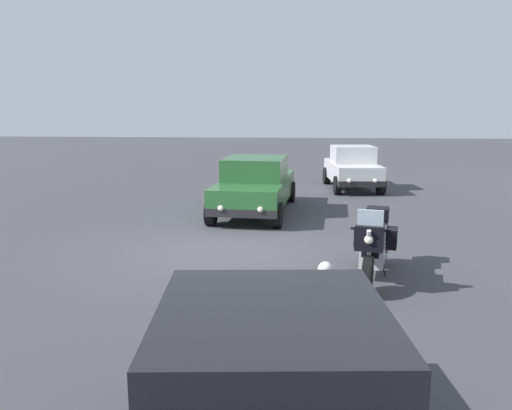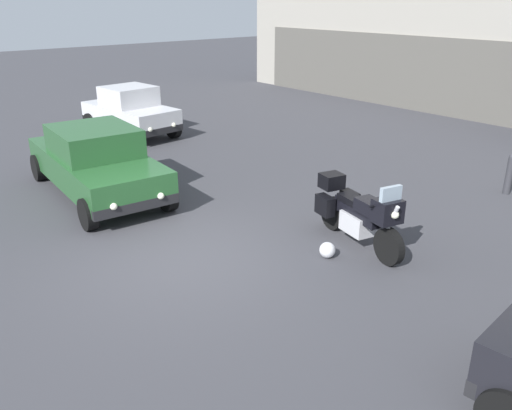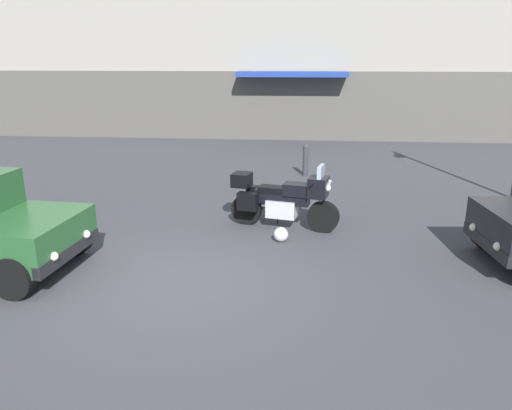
# 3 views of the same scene
# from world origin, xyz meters

# --- Properties ---
(ground_plane) EXTENTS (80.00, 80.00, 0.00)m
(ground_plane) POSITION_xyz_m (0.00, 0.00, 0.00)
(ground_plane) COLOR #38383D
(building_facade_rear) EXTENTS (29.11, 3.40, 10.36)m
(building_facade_rear) POSITION_xyz_m (0.00, 15.07, 5.13)
(building_facade_rear) COLOR gray
(building_facade_rear) RESTS_ON ground
(motorcycle) EXTENTS (2.23, 1.01, 1.36)m
(motorcycle) POSITION_xyz_m (1.47, 2.74, 0.62)
(motorcycle) COLOR black
(motorcycle) RESTS_ON ground
(helmet) EXTENTS (0.28, 0.28, 0.28)m
(helmet) POSITION_xyz_m (1.49, 1.94, 0.14)
(helmet) COLOR silver
(helmet) RESTS_ON ground
(bollard_curbside) EXTENTS (0.16, 0.16, 0.94)m
(bollard_curbside) POSITION_xyz_m (1.97, 7.41, 0.50)
(bollard_curbside) COLOR #333338
(bollard_curbside) RESTS_ON ground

